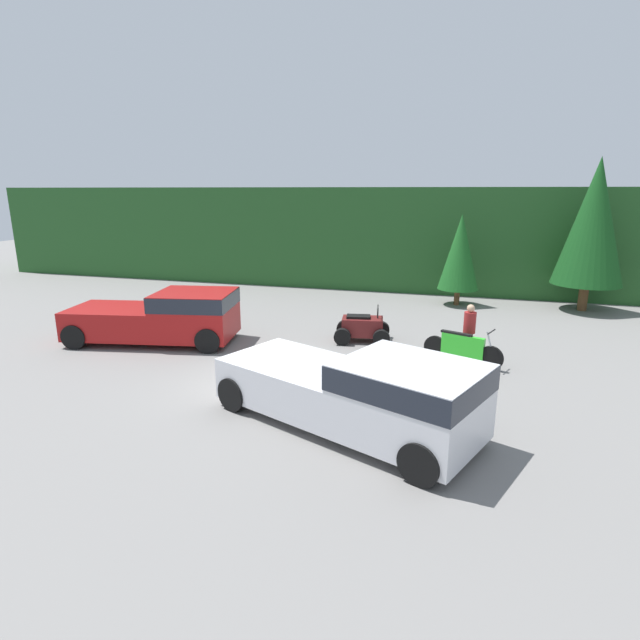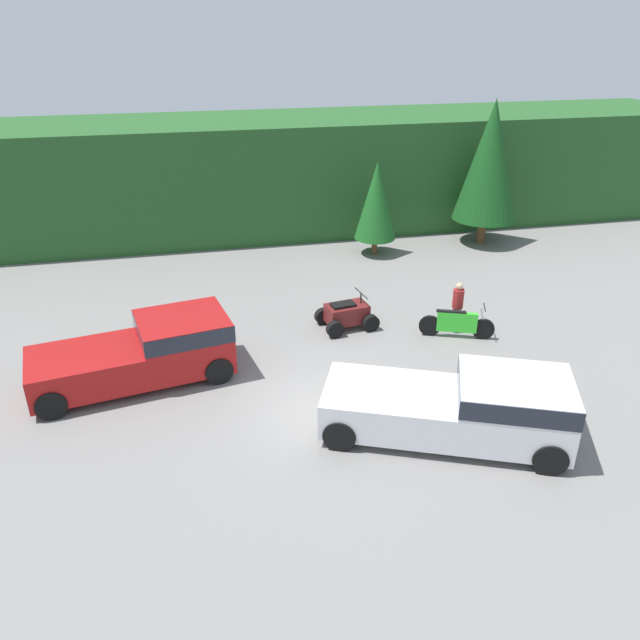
# 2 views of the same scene
# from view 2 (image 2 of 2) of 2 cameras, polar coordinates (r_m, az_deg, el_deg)

# --- Properties ---
(ground_plane) EXTENTS (80.00, 80.00, 0.00)m
(ground_plane) POSITION_cam_2_polar(r_m,az_deg,el_deg) (16.94, 0.60, -7.84)
(ground_plane) COLOR slate
(hillside_backdrop) EXTENTS (44.00, 6.00, 5.14)m
(hillside_backdrop) POSITION_cam_2_polar(r_m,az_deg,el_deg) (30.62, -6.27, 13.06)
(hillside_backdrop) COLOR #235123
(hillside_backdrop) RESTS_ON ground_plane
(tree_left) EXTENTS (1.77, 1.77, 4.02)m
(tree_left) POSITION_cam_2_polar(r_m,az_deg,el_deg) (26.89, 5.16, 10.80)
(tree_left) COLOR brown
(tree_left) RESTS_ON ground_plane
(tree_mid_left) EXTENTS (2.78, 2.78, 6.33)m
(tree_mid_left) POSITION_cam_2_polar(r_m,az_deg,el_deg) (28.87, 15.24, 13.86)
(tree_mid_left) COLOR brown
(tree_mid_left) RESTS_ON ground_plane
(pickup_truck_red) EXTENTS (5.81, 3.21, 1.76)m
(pickup_truck_red) POSITION_cam_2_polar(r_m,az_deg,el_deg) (18.32, -15.41, -2.61)
(pickup_truck_red) COLOR maroon
(pickup_truck_red) RESTS_ON ground_plane
(pickup_truck_second) EXTENTS (6.29, 4.31, 1.76)m
(pickup_truck_second) POSITION_cam_2_polar(r_m,az_deg,el_deg) (15.68, 13.23, -7.61)
(pickup_truck_second) COLOR silver
(pickup_truck_second) RESTS_ON ground_plane
(dirt_bike) EXTENTS (2.29, 1.05, 1.15)m
(dirt_bike) POSITION_cam_2_polar(r_m,az_deg,el_deg) (20.59, 12.40, -0.34)
(dirt_bike) COLOR black
(dirt_bike) RESTS_ON ground_plane
(quad_atv) EXTENTS (2.03, 1.54, 1.19)m
(quad_atv) POSITION_cam_2_polar(r_m,az_deg,el_deg) (20.78, 2.46, 0.48)
(quad_atv) COLOR black
(quad_atv) RESTS_ON ground_plane
(rider_person) EXTENTS (0.37, 0.38, 1.73)m
(rider_person) POSITION_cam_2_polar(r_m,az_deg,el_deg) (20.81, 12.46, 1.33)
(rider_person) COLOR navy
(rider_person) RESTS_ON ground_plane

